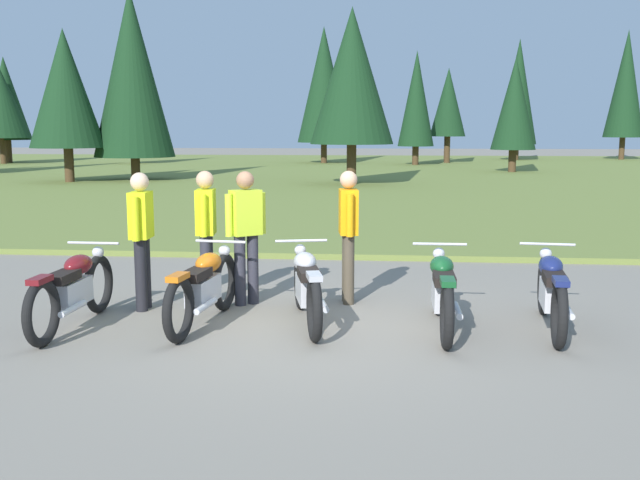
{
  "coord_description": "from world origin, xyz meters",
  "views": [
    {
      "loc": [
        0.8,
        -7.84,
        2.2
      ],
      "look_at": [
        0.0,
        0.6,
        0.9
      ],
      "focal_mm": 41.3,
      "sensor_mm": 36.0,
      "label": 1
    }
  ],
  "objects_px": {
    "rider_with_back_turned": "(141,232)",
    "motorcycle_navy": "(552,291)",
    "rider_near_row_end": "(206,229)",
    "motorcycle_british_green": "(442,291)",
    "rider_in_hivis_vest": "(348,229)",
    "motorcycle_orange": "(204,287)",
    "motorcycle_silver": "(307,286)",
    "rider_checking_bike": "(246,230)",
    "motorcycle_maroon": "(73,289)"
  },
  "relations": [
    {
      "from": "motorcycle_british_green",
      "to": "motorcycle_navy",
      "type": "xyz_separation_m",
      "value": [
        1.19,
        0.12,
        0.0
      ]
    },
    {
      "from": "motorcycle_silver",
      "to": "rider_in_hivis_vest",
      "type": "bearing_deg",
      "value": 68.98
    },
    {
      "from": "motorcycle_navy",
      "to": "rider_in_hivis_vest",
      "type": "height_order",
      "value": "rider_in_hivis_vest"
    },
    {
      "from": "motorcycle_maroon",
      "to": "motorcycle_navy",
      "type": "height_order",
      "value": "same"
    },
    {
      "from": "motorcycle_maroon",
      "to": "rider_checking_bike",
      "type": "height_order",
      "value": "rider_checking_bike"
    },
    {
      "from": "rider_near_row_end",
      "to": "motorcycle_maroon",
      "type": "bearing_deg",
      "value": -132.49
    },
    {
      "from": "motorcycle_orange",
      "to": "motorcycle_silver",
      "type": "relative_size",
      "value": 1.01
    },
    {
      "from": "motorcycle_maroon",
      "to": "rider_in_hivis_vest",
      "type": "height_order",
      "value": "rider_in_hivis_vest"
    },
    {
      "from": "motorcycle_british_green",
      "to": "rider_in_hivis_vest",
      "type": "distance_m",
      "value": 1.68
    },
    {
      "from": "motorcycle_maroon",
      "to": "motorcycle_orange",
      "type": "distance_m",
      "value": 1.43
    },
    {
      "from": "rider_checking_bike",
      "to": "rider_with_back_turned",
      "type": "bearing_deg",
      "value": -162.96
    },
    {
      "from": "motorcycle_silver",
      "to": "motorcycle_navy",
      "type": "xyz_separation_m",
      "value": [
        2.69,
        -0.0,
        0.0
      ]
    },
    {
      "from": "rider_with_back_turned",
      "to": "motorcycle_maroon",
      "type": "bearing_deg",
      "value": -118.65
    },
    {
      "from": "motorcycle_navy",
      "to": "rider_in_hivis_vest",
      "type": "relative_size",
      "value": 1.26
    },
    {
      "from": "motorcycle_silver",
      "to": "rider_in_hivis_vest",
      "type": "xyz_separation_m",
      "value": [
        0.41,
        1.05,
        0.51
      ]
    },
    {
      "from": "motorcycle_british_green",
      "to": "rider_in_hivis_vest",
      "type": "height_order",
      "value": "rider_in_hivis_vest"
    },
    {
      "from": "motorcycle_silver",
      "to": "rider_with_back_turned",
      "type": "distance_m",
      "value": 2.17
    },
    {
      "from": "motorcycle_silver",
      "to": "rider_with_back_turned",
      "type": "height_order",
      "value": "rider_with_back_turned"
    },
    {
      "from": "motorcycle_navy",
      "to": "rider_in_hivis_vest",
      "type": "distance_m",
      "value": 2.57
    },
    {
      "from": "motorcycle_orange",
      "to": "motorcycle_british_green",
      "type": "bearing_deg",
      "value": 0.88
    },
    {
      "from": "motorcycle_maroon",
      "to": "rider_in_hivis_vest",
      "type": "xyz_separation_m",
      "value": [
        2.95,
        1.47,
        0.51
      ]
    },
    {
      "from": "motorcycle_orange",
      "to": "rider_near_row_end",
      "type": "xyz_separation_m",
      "value": [
        -0.22,
        1.03,
        0.51
      ]
    },
    {
      "from": "motorcycle_navy",
      "to": "rider_checking_bike",
      "type": "relative_size",
      "value": 1.26
    },
    {
      "from": "motorcycle_maroon",
      "to": "motorcycle_british_green",
      "type": "height_order",
      "value": "same"
    },
    {
      "from": "motorcycle_maroon",
      "to": "motorcycle_british_green",
      "type": "relative_size",
      "value": 1.0
    },
    {
      "from": "motorcycle_navy",
      "to": "motorcycle_maroon",
      "type": "bearing_deg",
      "value": -175.45
    },
    {
      "from": "motorcycle_silver",
      "to": "rider_near_row_end",
      "type": "relative_size",
      "value": 1.24
    },
    {
      "from": "motorcycle_maroon",
      "to": "rider_with_back_turned",
      "type": "bearing_deg",
      "value": 61.35
    },
    {
      "from": "motorcycle_silver",
      "to": "motorcycle_british_green",
      "type": "xyz_separation_m",
      "value": [
        1.5,
        -0.12,
        0.0
      ]
    },
    {
      "from": "motorcycle_british_green",
      "to": "rider_checking_bike",
      "type": "distance_m",
      "value": 2.6
    },
    {
      "from": "motorcycle_orange",
      "to": "motorcycle_british_green",
      "type": "distance_m",
      "value": 2.64
    },
    {
      "from": "rider_with_back_turned",
      "to": "rider_near_row_end",
      "type": "bearing_deg",
      "value": 29.78
    },
    {
      "from": "motorcycle_maroon",
      "to": "motorcycle_silver",
      "type": "relative_size",
      "value": 1.02
    },
    {
      "from": "motorcycle_orange",
      "to": "rider_with_back_turned",
      "type": "xyz_separation_m",
      "value": [
        -0.92,
        0.63,
        0.51
      ]
    },
    {
      "from": "motorcycle_british_green",
      "to": "rider_near_row_end",
      "type": "height_order",
      "value": "rider_near_row_end"
    },
    {
      "from": "motorcycle_silver",
      "to": "motorcycle_maroon",
      "type": "bearing_deg",
      "value": -170.69
    },
    {
      "from": "motorcycle_british_green",
      "to": "motorcycle_navy",
      "type": "distance_m",
      "value": 1.19
    },
    {
      "from": "motorcycle_silver",
      "to": "motorcycle_navy",
      "type": "height_order",
      "value": "same"
    },
    {
      "from": "motorcycle_maroon",
      "to": "motorcycle_orange",
      "type": "height_order",
      "value": "same"
    },
    {
      "from": "rider_in_hivis_vest",
      "to": "rider_checking_bike",
      "type": "bearing_deg",
      "value": -170.58
    },
    {
      "from": "rider_checking_bike",
      "to": "rider_near_row_end",
      "type": "relative_size",
      "value": 1.0
    },
    {
      "from": "motorcycle_maroon",
      "to": "rider_in_hivis_vest",
      "type": "distance_m",
      "value": 3.34
    },
    {
      "from": "motorcycle_maroon",
      "to": "rider_checking_bike",
      "type": "bearing_deg",
      "value": 36.72
    },
    {
      "from": "rider_checking_bike",
      "to": "rider_in_hivis_vest",
      "type": "relative_size",
      "value": 1.0
    },
    {
      "from": "rider_with_back_turned",
      "to": "motorcycle_navy",
      "type": "bearing_deg",
      "value": -5.73
    },
    {
      "from": "motorcycle_silver",
      "to": "motorcycle_british_green",
      "type": "height_order",
      "value": "same"
    },
    {
      "from": "motorcycle_maroon",
      "to": "motorcycle_british_green",
      "type": "distance_m",
      "value": 4.06
    },
    {
      "from": "motorcycle_maroon",
      "to": "rider_checking_bike",
      "type": "xyz_separation_m",
      "value": [
        1.69,
        1.26,
        0.51
      ]
    },
    {
      "from": "motorcycle_navy",
      "to": "rider_near_row_end",
      "type": "xyz_separation_m",
      "value": [
        -4.05,
        0.87,
        0.51
      ]
    },
    {
      "from": "motorcycle_british_green",
      "to": "rider_in_hivis_vest",
      "type": "bearing_deg",
      "value": 133.12
    }
  ]
}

